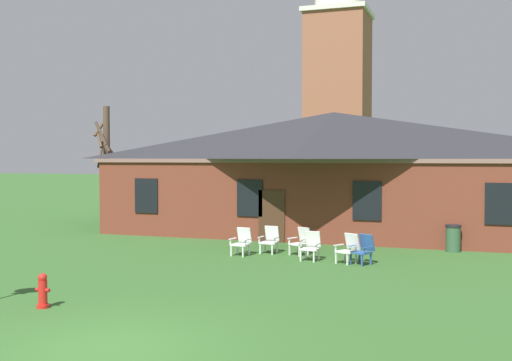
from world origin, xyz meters
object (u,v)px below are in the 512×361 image
object	(u,v)px
lawn_chair_by_porch	(242,241)
lawn_chair_middle	(311,245)
lawn_chair_near_door	(270,239)
lawn_chair_right_end	(349,248)
lawn_chair_far_side	(363,249)
lawn_chair_left_end	(301,241)
fire_hydrant	(43,291)
trash_bin	(453,238)

from	to	relation	value
lawn_chair_by_porch	lawn_chair_middle	bearing A→B (deg)	-5.25
lawn_chair_near_door	lawn_chair_right_end	xyz separation A→B (m)	(3.05, -1.19, 0.00)
lawn_chair_middle	lawn_chair_far_side	bearing A→B (deg)	-6.54
lawn_chair_left_end	lawn_chair_right_end	xyz separation A→B (m)	(1.89, -1.16, 0.00)
lawn_chair_right_end	fire_hydrant	world-z (taller)	lawn_chair_right_end
fire_hydrant	trash_bin	xyz separation A→B (m)	(8.56, 11.79, 0.12)
lawn_chair_far_side	trash_bin	xyz separation A→B (m)	(2.64, 3.68, -0.00)
lawn_chair_middle	lawn_chair_right_end	xyz separation A→B (m)	(1.29, -0.17, 0.00)
lawn_chair_by_porch	lawn_chair_right_end	distance (m)	3.85
fire_hydrant	trash_bin	size ratio (longest dim) A/B	0.81
lawn_chair_far_side	trash_bin	distance (m)	4.53
lawn_chair_middle	trash_bin	size ratio (longest dim) A/B	0.98
lawn_chair_left_end	lawn_chair_middle	xyz separation A→B (m)	(0.61, -0.99, 0.00)
lawn_chair_near_door	lawn_chair_by_porch	bearing A→B (deg)	-134.64
lawn_chair_left_end	fire_hydrant	xyz separation A→B (m)	(-3.55, -9.30, -0.12)
fire_hydrant	lawn_chair_right_end	bearing A→B (deg)	56.25
lawn_chair_by_porch	lawn_chair_far_side	world-z (taller)	same
lawn_chair_middle	fire_hydrant	world-z (taller)	lawn_chair_middle
lawn_chair_middle	lawn_chair_far_side	size ratio (longest dim) A/B	1.00
lawn_chair_by_porch	trash_bin	distance (m)	7.66
trash_bin	lawn_chair_near_door	bearing A→B (deg)	-158.27
lawn_chair_near_door	fire_hydrant	size ratio (longest dim) A/B	1.21
lawn_chair_far_side	lawn_chair_right_end	bearing A→B (deg)	175.74
lawn_chair_near_door	fire_hydrant	distance (m)	9.63
lawn_chair_middle	lawn_chair_far_side	distance (m)	1.77
fire_hydrant	lawn_chair_near_door	bearing A→B (deg)	75.62
lawn_chair_far_side	fire_hydrant	size ratio (longest dim) A/B	1.21
lawn_chair_left_end	fire_hydrant	bearing A→B (deg)	-110.88
lawn_chair_by_porch	lawn_chair_left_end	world-z (taller)	same
lawn_chair_far_side	trash_bin	size ratio (longest dim) A/B	0.98
lawn_chair_left_end	lawn_chair_far_side	size ratio (longest dim) A/B	1.00
lawn_chair_by_porch	fire_hydrant	size ratio (longest dim) A/B	1.21
lawn_chair_near_door	lawn_chair_right_end	distance (m)	3.27
lawn_chair_middle	lawn_chair_far_side	xyz separation A→B (m)	(1.76, -0.20, 0.00)
lawn_chair_left_end	lawn_chair_far_side	world-z (taller)	same
lawn_chair_middle	trash_bin	xyz separation A→B (m)	(4.40, 3.48, -0.00)
lawn_chair_by_porch	fire_hydrant	bearing A→B (deg)	-100.70
lawn_chair_right_end	trash_bin	distance (m)	4.80
lawn_chair_left_end	lawn_chair_right_end	distance (m)	2.22
lawn_chair_far_side	lawn_chair_left_end	bearing A→B (deg)	153.28
lawn_chair_left_end	lawn_chair_middle	bearing A→B (deg)	-58.48
lawn_chair_left_end	lawn_chair_far_side	distance (m)	2.65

